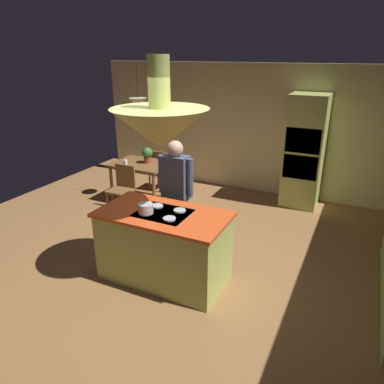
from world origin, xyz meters
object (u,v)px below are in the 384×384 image
object	(u,v)px
person_at_island	(176,190)
chair_facing_island	(123,186)
dining_table	(142,169)
chair_by_back_wall	(158,167)
oven_tower	(304,152)
potted_plant_on_table	(147,154)
kitchen_island	(164,246)
cooking_pot_on_cooktop	(146,208)
cup_on_table	(126,162)

from	to	relation	value
person_at_island	chair_facing_island	xyz separation A→B (m)	(-1.50, 0.78, -0.44)
dining_table	chair_by_back_wall	world-z (taller)	chair_by_back_wall
oven_tower	potted_plant_on_table	world-z (taller)	oven_tower
kitchen_island	person_at_island	distance (m)	0.87
oven_tower	chair_facing_island	world-z (taller)	oven_tower
person_at_island	cooking_pot_on_cooktop	xyz separation A→B (m)	(0.04, -0.83, 0.06)
oven_tower	person_at_island	xyz separation A→B (m)	(-1.30, -2.54, -0.09)
person_at_island	chair_by_back_wall	bearing A→B (deg)	126.60
person_at_island	cup_on_table	distance (m)	2.10
potted_plant_on_table	cooking_pot_on_cooktop	xyz separation A→B (m)	(1.44, -2.30, 0.07)
kitchen_island	oven_tower	bearing A→B (deg)	71.26
dining_table	cooking_pot_on_cooktop	world-z (taller)	cooking_pot_on_cooktop
chair_facing_island	person_at_island	bearing A→B (deg)	-27.36
chair_by_back_wall	cooking_pot_on_cooktop	size ratio (longest dim) A/B	4.83
dining_table	kitchen_island	bearing A→B (deg)	-51.01
potted_plant_on_table	cup_on_table	xyz separation A→B (m)	(-0.32, -0.27, -0.12)
person_at_island	potted_plant_on_table	bearing A→B (deg)	133.63
chair_facing_island	potted_plant_on_table	size ratio (longest dim) A/B	2.90
kitchen_island	chair_facing_island	distance (m)	2.25
cup_on_table	person_at_island	bearing A→B (deg)	-34.88
chair_facing_island	potted_plant_on_table	distance (m)	0.82
chair_facing_island	cooking_pot_on_cooktop	bearing A→B (deg)	-46.25
kitchen_island	person_at_island	xyz separation A→B (m)	(-0.20, 0.70, 0.48)
oven_tower	chair_facing_island	bearing A→B (deg)	-147.78
person_at_island	chair_by_back_wall	size ratio (longest dim) A/B	1.89
kitchen_island	potted_plant_on_table	xyz separation A→B (m)	(-1.60, 2.17, 0.46)
kitchen_island	cooking_pot_on_cooktop	distance (m)	0.58
person_at_island	potted_plant_on_table	xyz separation A→B (m)	(-1.40, 1.47, -0.01)
chair_facing_island	cup_on_table	xyz separation A→B (m)	(-0.22, 0.42, 0.30)
chair_facing_island	potted_plant_on_table	xyz separation A→B (m)	(0.10, 0.69, 0.42)
potted_plant_on_table	chair_facing_island	bearing A→B (deg)	-97.99
cup_on_table	chair_by_back_wall	bearing A→B (deg)	75.14
chair_facing_island	cup_on_table	world-z (taller)	chair_facing_island
oven_tower	potted_plant_on_table	xyz separation A→B (m)	(-2.70, -1.07, -0.11)
dining_table	person_at_island	size ratio (longest dim) A/B	0.65
oven_tower	cup_on_table	xyz separation A→B (m)	(-3.02, -1.34, -0.23)
dining_table	cup_on_table	distance (m)	0.33
person_at_island	chair_facing_island	world-z (taller)	person_at_island
person_at_island	chair_by_back_wall	world-z (taller)	person_at_island
potted_plant_on_table	oven_tower	bearing A→B (deg)	21.59
dining_table	cup_on_table	bearing A→B (deg)	-137.44
cup_on_table	dining_table	bearing A→B (deg)	42.56
oven_tower	cooking_pot_on_cooktop	distance (m)	3.60
dining_table	cup_on_table	size ratio (longest dim) A/B	11.90
dining_table	chair_facing_island	world-z (taller)	chair_facing_island
person_at_island	cup_on_table	size ratio (longest dim) A/B	18.26
kitchen_island	person_at_island	world-z (taller)	person_at_island
potted_plant_on_table	cup_on_table	size ratio (longest dim) A/B	3.33
dining_table	oven_tower	bearing A→B (deg)	22.20
oven_tower	potted_plant_on_table	bearing A→B (deg)	-158.41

